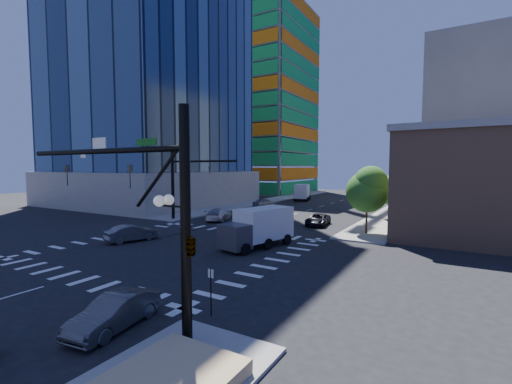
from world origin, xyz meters
The scene contains 21 objects.
ground centered at (0.00, 0.00, 0.00)m, with size 160.00×160.00×0.00m, color black.
road_markings centered at (0.00, 0.00, 0.01)m, with size 20.00×20.00×0.01m, color silver.
sidewalk_ne centered at (12.50, 40.00, 0.07)m, with size 5.00×60.00×0.15m, color gray.
sidewalk_nw centered at (-12.50, 40.00, 0.07)m, with size 5.00×60.00×0.15m, color gray.
office_tower centered at (-30.00, 25.00, 35.13)m, with size 30.00×30.00×71.00m.
construction_building centered at (-27.41, 61.93, 24.61)m, with size 25.16×34.50×70.60m.
commercial_building centered at (25.00, 22.00, 5.31)m, with size 20.50×22.50×10.60m.
bg_building_ne centered at (27.00, 55.00, 14.00)m, with size 24.00×30.00×28.00m, color slate.
signal_mast_se centered at (10.60, -11.50, 5.01)m, with size 10.51×2.48×9.00m.
signal_mast_nw centered at (-10.00, 11.50, 5.49)m, with size 10.20×0.40×9.00m.
planter_wall centered at (13.00, -14.00, 0.40)m, with size 3.50×4.00×0.50m, color tan.
tree_south centered at (12.63, 13.90, 4.69)m, with size 4.16×4.16×6.82m.
tree_north centered at (12.93, 25.90, 3.99)m, with size 3.54×3.52×5.78m.
no_parking_sign centered at (10.70, -9.00, 1.38)m, with size 0.30×0.06×2.20m.
car_nb_right centered at (7.93, -12.01, 0.71)m, with size 1.51×4.32×1.42m, color #45464A.
car_nb_far centered at (6.31, 16.89, 0.68)m, with size 2.26×4.89×1.36m, color black.
car_sb_near centered at (-5.93, 14.01, 0.79)m, with size 2.22×5.45×1.58m, color silver.
car_sb_mid centered at (-8.08, 29.77, 0.77)m, with size 1.81×4.50×1.53m, color #919298.
car_sb_cross centered at (-5.47, -0.07, 0.77)m, with size 1.63×4.69×1.54m, color #505056.
box_truck_near centered at (5.64, 3.63, 1.46)m, with size 4.12×6.77×3.31m.
box_truck_far centered at (-7.02, 44.06, 1.48)m, with size 4.31×6.85×3.34m.
Camera 1 is at (20.24, -21.12, 6.85)m, focal length 24.00 mm.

